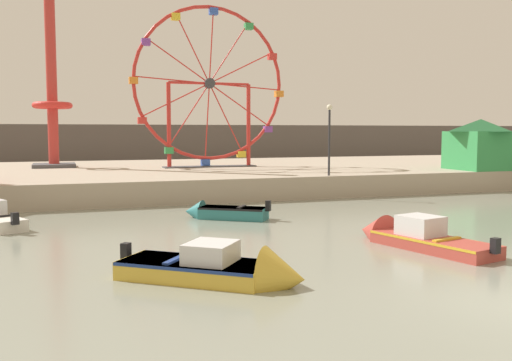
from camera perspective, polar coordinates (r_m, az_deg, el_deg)
quay_promenade at (r=39.76m, az=-5.71°, el=0.50°), size 110.00×21.50×1.25m
distant_town_skyline at (r=60.47m, az=-10.46°, el=3.46°), size 140.00×3.00×4.40m
motorboat_teal_painted at (r=24.18m, az=-3.51°, el=-3.20°), size 3.56×2.90×1.10m
motorboat_mustard_yellow at (r=14.10m, az=-2.90°, el=-9.01°), size 4.65×4.12×1.48m
motorboat_faded_red at (r=19.24m, az=15.17°, el=-5.43°), size 2.56×5.45×1.48m
ferris_wheel_red_frame at (r=39.28m, az=-4.72°, el=9.42°), size 10.80×1.20×10.98m
drop_tower_red_tower at (r=41.48m, az=-19.92°, el=9.93°), size 2.80×2.80×16.14m
carnival_booth_green_kiosk at (r=39.17m, az=21.66°, el=3.50°), size 3.73×4.09×3.25m
promenade_lamp_near at (r=31.69m, az=7.41°, el=5.15°), size 0.32×0.32×3.95m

